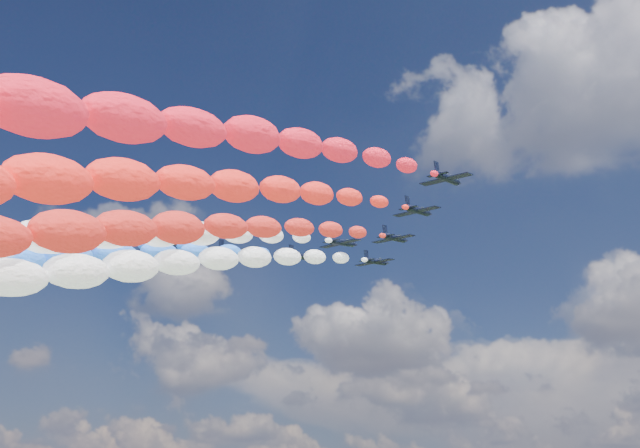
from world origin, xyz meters
The scene contains 14 objects.
jet_0 centered at (-32.71, -8.32, 92.24)m, with size 8.99×12.06×2.66m, color black, non-canonical shape.
jet_1 centered at (-22.26, 3.15, 92.24)m, with size 8.99×12.06×2.66m, color black, non-canonical shape.
jet_2 centered at (-12.02, 14.48, 92.24)m, with size 8.99×12.06×2.66m, color black, non-canonical shape.
trail_2 centered at (-12.02, -53.42, 71.14)m, with size 7.30×133.05×47.60m, color #2E74FF, non-canonical shape.
jet_3 centered at (0.50, 11.46, 92.24)m, with size 8.99×12.06×2.66m, color black, non-canonical shape.
trail_3 centered at (0.50, -56.44, 71.14)m, with size 7.30×133.05×47.60m, color white, non-canonical shape.
jet_4 centered at (-0.18, 26.81, 92.24)m, with size 8.99×12.06×2.66m, color black, non-canonical shape.
trail_4 centered at (-0.18, -41.09, 71.14)m, with size 7.30×133.05×47.60m, color white, non-canonical shape.
jet_5 centered at (11.23, 15.17, 92.24)m, with size 8.99×12.06×2.66m, color black, non-canonical shape.
trail_5 centered at (11.23, -52.72, 71.14)m, with size 7.30×133.05×47.60m, color red, non-canonical shape.
jet_6 centered at (22.64, 3.91, 92.24)m, with size 8.99×12.06×2.66m, color black, non-canonical shape.
trail_6 centered at (22.64, -63.98, 71.14)m, with size 7.30×133.05×47.60m, color red, non-canonical shape.
jet_7 centered at (34.01, -6.87, 92.24)m, with size 8.99×12.06×2.66m, color black, non-canonical shape.
trail_7 centered at (34.01, -74.77, 71.14)m, with size 7.30×133.05×47.60m, color red, non-canonical shape.
Camera 1 is at (89.20, -127.16, 35.37)m, focal length 46.22 mm.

